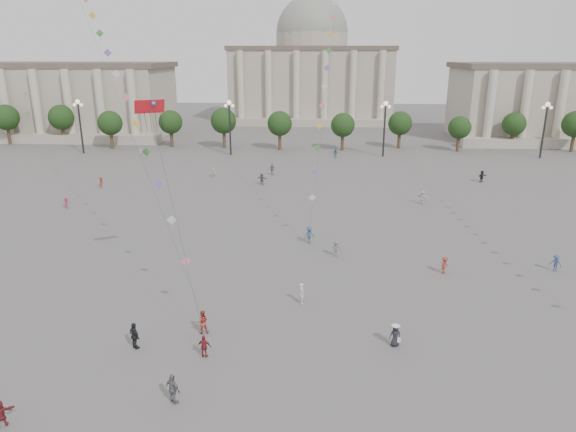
{
  "coord_description": "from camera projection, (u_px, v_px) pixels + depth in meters",
  "views": [
    {
      "loc": [
        2.15,
        -30.05,
        19.39
      ],
      "look_at": [
        -0.27,
        12.0,
        5.95
      ],
      "focal_mm": 32.0,
      "sensor_mm": 36.0,
      "label": 1
    }
  ],
  "objects": [
    {
      "name": "kite_flyer_0",
      "position": [
        202.0,
        322.0,
        36.92
      ],
      "size": [
        1.01,
        0.88,
        1.78
      ],
      "primitive_type": "imported",
      "rotation": [
        0.0,
        0.0,
        3.41
      ],
      "color": "#9F342B",
      "rests_on": "ground"
    },
    {
      "name": "dragon_kite",
      "position": [
        151.0,
        118.0,
        38.03
      ],
      "size": [
        3.69,
        5.02,
        17.17
      ],
      "color": "red",
      "rests_on": "ground"
    },
    {
      "name": "person_crowd_7",
      "position": [
        423.0,
        197.0,
        68.67
      ],
      "size": [
        1.66,
        1.47,
        1.82
      ],
      "primitive_type": "imported",
      "rotation": [
        0.0,
        0.0,
        2.47
      ],
      "color": "silver",
      "rests_on": "ground"
    },
    {
      "name": "person_crowd_16",
      "position": [
        272.0,
        169.0,
        85.03
      ],
      "size": [
        1.19,
        0.81,
        1.87
      ],
      "primitive_type": "imported",
      "rotation": [
        0.0,
        0.0,
        0.36
      ],
      "color": "slate",
      "rests_on": "ground"
    },
    {
      "name": "person_crowd_12",
      "position": [
        262.0,
        179.0,
        78.8
      ],
      "size": [
        1.71,
        1.01,
        1.76
      ],
      "primitive_type": "imported",
      "rotation": [
        0.0,
        0.0,
        2.82
      ],
      "color": "#58585C",
      "rests_on": "ground"
    },
    {
      "name": "tourist_2",
      "position": [
        0.0,
        414.0,
        27.66
      ],
      "size": [
        1.5,
        1.26,
        1.62
      ],
      "primitive_type": "imported",
      "rotation": [
        0.0,
        0.0,
        3.77
      ],
      "color": "maroon",
      "rests_on": "ground"
    },
    {
      "name": "tourist_3",
      "position": [
        173.0,
        389.0,
        29.46
      ],
      "size": [
        1.19,
        1.01,
        1.91
      ],
      "primitive_type": "imported",
      "rotation": [
        0.0,
        0.0,
        2.55
      ],
      "color": "slate",
      "rests_on": "ground"
    },
    {
      "name": "person_crowd_8",
      "position": [
        445.0,
        265.0,
        46.98
      ],
      "size": [
        1.16,
        1.17,
        1.62
      ],
      "primitive_type": "imported",
      "rotation": [
        0.0,
        0.0,
        0.8
      ],
      "color": "maroon",
      "rests_on": "ground"
    },
    {
      "name": "lamp_post_mid_east",
      "position": [
        385.0,
        119.0,
        98.12
      ],
      "size": [
        2.0,
        0.9,
        10.65
      ],
      "color": "#262628",
      "rests_on": "ground"
    },
    {
      "name": "lamp_post_far_west",
      "position": [
        79.0,
        116.0,
        101.39
      ],
      "size": [
        2.0,
        0.9,
        10.65
      ],
      "color": "#262628",
      "rests_on": "ground"
    },
    {
      "name": "person_crowd_13",
      "position": [
        302.0,
        293.0,
        41.33
      ],
      "size": [
        0.61,
        0.75,
        1.77
      ],
      "primitive_type": "imported",
      "rotation": [
        0.0,
        0.0,
        1.91
      ],
      "color": "silver",
      "rests_on": "ground"
    },
    {
      "name": "person_crowd_17",
      "position": [
        101.0,
        182.0,
        77.08
      ],
      "size": [
        0.75,
        1.13,
        1.65
      ],
      "primitive_type": "imported",
      "rotation": [
        0.0,
        0.0,
        1.44
      ],
      "color": "maroon",
      "rests_on": "ground"
    },
    {
      "name": "lamp_post_far_east",
      "position": [
        545.0,
        120.0,
        96.48
      ],
      "size": [
        2.0,
        0.9,
        10.65
      ],
      "color": "#262628",
      "rests_on": "ground"
    },
    {
      "name": "person_crowd_9",
      "position": [
        482.0,
        176.0,
        80.29
      ],
      "size": [
        1.72,
        1.39,
        1.84
      ],
      "primitive_type": "imported",
      "rotation": [
        0.0,
        0.0,
        0.58
      ],
      "color": "black",
      "rests_on": "ground"
    },
    {
      "name": "person_crowd_6",
      "position": [
        336.0,
        248.0,
        50.95
      ],
      "size": [
        1.19,
        0.85,
        1.67
      ],
      "primitive_type": "imported",
      "rotation": [
        0.0,
        0.0,
        0.22
      ],
      "color": "slate",
      "rests_on": "ground"
    },
    {
      "name": "tourist_0",
      "position": [
        204.0,
        347.0,
        33.99
      ],
      "size": [
        0.97,
        0.47,
        1.6
      ],
      "primitive_type": "imported",
      "rotation": [
        0.0,
        0.0,
        3.05
      ],
      "color": "maroon",
      "rests_on": "ground"
    },
    {
      "name": "lamp_post_mid_west",
      "position": [
        230.0,
        118.0,
        99.76
      ],
      "size": [
        2.0,
        0.9,
        10.65
      ],
      "color": "#262628",
      "rests_on": "ground"
    },
    {
      "name": "ground",
      "position": [
        282.0,
        354.0,
        34.59
      ],
      "size": [
        360.0,
        360.0,
        0.0
      ],
      "primitive_type": "plane",
      "color": "#4F4C4A",
      "rests_on": "ground"
    },
    {
      "name": "tourist_1",
      "position": [
        135.0,
        336.0,
        34.94
      ],
      "size": [
        1.17,
        1.1,
        1.94
      ],
      "primitive_type": "imported",
      "rotation": [
        0.0,
        0.0,
        2.44
      ],
      "color": "black",
      "rests_on": "ground"
    },
    {
      "name": "person_crowd_4",
      "position": [
        214.0,
        173.0,
        83.45
      ],
      "size": [
        1.16,
        1.42,
        1.52
      ],
      "primitive_type": "imported",
      "rotation": [
        0.0,
        0.0,
        4.12
      ],
      "color": "silver",
      "rests_on": "ground"
    },
    {
      "name": "person_crowd_2",
      "position": [
        66.0,
        203.0,
        66.76
      ],
      "size": [
        0.98,
        1.1,
        1.48
      ],
      "primitive_type": "imported",
      "rotation": [
        0.0,
        0.0,
        0.99
      ],
      "color": "#A02B47",
      "rests_on": "ground"
    },
    {
      "name": "person_crowd_14",
      "position": [
        556.0,
        263.0,
        47.44
      ],
      "size": [
        1.19,
        1.15,
        1.63
      ],
      "primitive_type": "imported",
      "rotation": [
        0.0,
        0.0,
        5.57
      ],
      "color": "#354879",
      "rests_on": "ground"
    },
    {
      "name": "person_crowd_10",
      "position": [
        141.0,
        153.0,
        99.38
      ],
      "size": [
        0.49,
        0.67,
        1.71
      ],
      "primitive_type": "imported",
      "rotation": [
        0.0,
        0.0,
        1.7
      ],
      "color": "#B1B1AD",
      "rests_on": "ground"
    },
    {
      "name": "kite_flyer_1",
      "position": [
        309.0,
        235.0,
        54.47
      ],
      "size": [
        1.36,
        1.16,
        1.82
      ],
      "primitive_type": "imported",
      "rotation": [
        0.0,
        0.0,
        0.51
      ],
      "color": "navy",
      "rests_on": "ground"
    },
    {
      "name": "tree_row",
      "position": [
        307.0,
        123.0,
        107.14
      ],
      "size": [
        137.12,
        5.12,
        8.0
      ],
      "color": "#3A2E1D",
      "rests_on": "ground"
    },
    {
      "name": "hall_central",
      "position": [
        311.0,
        71.0,
        153.17
      ],
      "size": [
        48.3,
        34.3,
        35.5
      ],
      "color": "#A4998A",
      "rests_on": "ground"
    },
    {
      "name": "hall_west",
      "position": [
        3.0,
        100.0,
        125.43
      ],
      "size": [
        84.0,
        26.22,
        17.2
      ],
      "color": "#A4998A",
      "rests_on": "ground"
    },
    {
      "name": "person_crowd_0",
      "position": [
        335.0,
        153.0,
        98.68
      ],
      "size": [
        1.14,
        0.75,
        1.81
      ],
      "primitive_type": "imported",
      "rotation": [
        0.0,
        0.0,
        0.31
      ],
      "color": "#385E7F",
      "rests_on": "ground"
    },
    {
      "name": "hat_person",
      "position": [
        395.0,
        335.0,
        35.3
      ],
      "size": [
        0.89,
        0.68,
        1.69
      ],
      "color": "black",
      "rests_on": "ground"
    }
  ]
}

